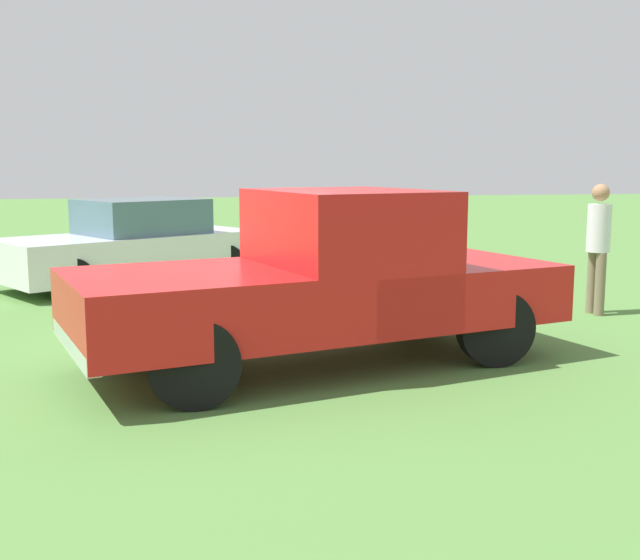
# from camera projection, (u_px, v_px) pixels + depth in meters

# --- Properties ---
(ground_plane) EXTENTS (80.00, 80.00, 0.00)m
(ground_plane) POSITION_uv_depth(u_px,v_px,m) (232.00, 355.00, 8.58)
(ground_plane) COLOR #54843D
(pickup_truck) EXTENTS (5.40, 3.24, 1.82)m
(pickup_truck) POSITION_uv_depth(u_px,v_px,m) (331.00, 275.00, 8.11)
(pickup_truck) COLOR black
(pickup_truck) RESTS_ON ground_plane
(sedan_far) EXTENTS (4.68, 3.83, 1.48)m
(sedan_far) POSITION_uv_depth(u_px,v_px,m) (134.00, 245.00, 13.54)
(sedan_far) COLOR black
(sedan_far) RESTS_ON ground_plane
(person_bystander) EXTENTS (0.33, 0.34, 1.81)m
(person_bystander) POSITION_uv_depth(u_px,v_px,m) (598.00, 241.00, 10.78)
(person_bystander) COLOR #7A6B51
(person_bystander) RESTS_ON ground_plane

